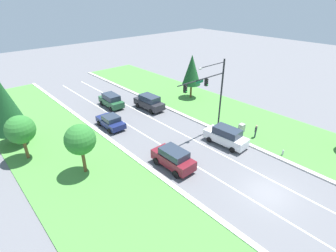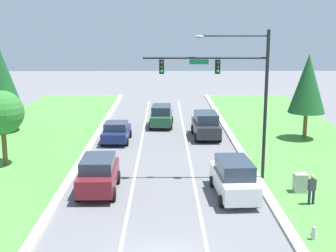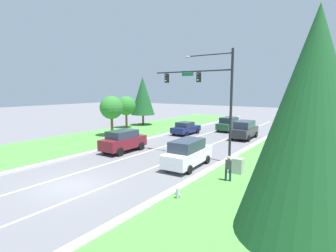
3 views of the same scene
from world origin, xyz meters
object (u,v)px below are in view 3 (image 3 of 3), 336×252
at_px(charcoal_suv, 244,130).
at_px(burgundy_suv, 123,141).
at_px(utility_cabinet, 238,166).
at_px(pedestrian, 228,168).
at_px(fire_hydrant, 178,194).
at_px(oak_near_left_tree, 126,106).
at_px(navy_sedan, 186,128).
at_px(forest_suv, 229,124).
at_px(oak_far_left_tree, 111,108).
at_px(traffic_signal_mast, 209,89).
at_px(conifer_mid_left_tree, 143,96).
at_px(white_suv, 188,153).
at_px(conifer_near_right_tree, 325,102).
at_px(conifer_far_right_tree, 312,126).

xyz_separation_m(charcoal_suv, burgundy_suv, (-7.12, -12.97, -0.03)).
xyz_separation_m(utility_cabinet, pedestrian, (0.05, -1.87, 0.38)).
distance_m(utility_cabinet, pedestrian, 1.91).
distance_m(charcoal_suv, burgundy_suv, 14.80).
bearing_deg(utility_cabinet, fire_hydrant, -100.52).
bearing_deg(oak_near_left_tree, burgundy_suv, -47.36).
distance_m(navy_sedan, forest_suv, 6.88).
bearing_deg(fire_hydrant, forest_suv, 105.71).
relative_size(charcoal_suv, oak_far_left_tree, 1.01).
bearing_deg(pedestrian, navy_sedan, -71.13).
relative_size(traffic_signal_mast, burgundy_suv, 1.92).
bearing_deg(burgundy_suv, conifer_mid_left_tree, 123.73).
distance_m(traffic_signal_mast, oak_near_left_tree, 20.28).
xyz_separation_m(navy_sedan, charcoal_suv, (7.28, 1.38, 0.26)).
distance_m(charcoal_suv, forest_suv, 5.83).
distance_m(white_suv, fire_hydrant, 6.14).
distance_m(oak_far_left_tree, conifer_mid_left_tree, 10.80).
relative_size(navy_sedan, conifer_near_right_tree, 0.65).
distance_m(forest_suv, oak_far_left_tree, 16.33).
xyz_separation_m(utility_cabinet, conifer_near_right_tree, (3.95, 12.50, 4.01)).
distance_m(traffic_signal_mast, fire_hydrant, 10.26).
bearing_deg(utility_cabinet, navy_sedan, 133.65).
bearing_deg(utility_cabinet, burgundy_suv, 178.52).
relative_size(traffic_signal_mast, conifer_far_right_tree, 1.18).
distance_m(traffic_signal_mast, white_suv, 5.57).
bearing_deg(charcoal_suv, conifer_mid_left_tree, 171.25).
relative_size(charcoal_suv, burgundy_suv, 1.09).
bearing_deg(white_suv, conifer_mid_left_tree, 135.10).
bearing_deg(conifer_near_right_tree, fire_hydrant, -105.33).
relative_size(traffic_signal_mast, forest_suv, 1.85).
height_order(forest_suv, burgundy_suv, burgundy_suv).
relative_size(utility_cabinet, pedestrian, 0.66).
xyz_separation_m(traffic_signal_mast, forest_suv, (-4.26, 15.35, -4.83)).
bearing_deg(fire_hydrant, navy_sedan, 119.89).
distance_m(forest_suv, conifer_near_right_tree, 13.33).
distance_m(white_suv, conifer_mid_left_tree, 24.18).
distance_m(fire_hydrant, oak_far_left_tree, 20.60).
xyz_separation_m(pedestrian, conifer_near_right_tree, (3.90, 14.37, 3.64)).
bearing_deg(utility_cabinet, pedestrian, -88.60).
xyz_separation_m(charcoal_suv, conifer_far_right_tree, (9.43, -24.00, 3.93)).
relative_size(charcoal_suv, conifer_mid_left_tree, 0.65).
distance_m(pedestrian, conifer_far_right_tree, 11.12).
relative_size(navy_sedan, charcoal_suv, 0.89).
bearing_deg(forest_suv, pedestrian, -66.02).
xyz_separation_m(forest_suv, white_suv, (4.01, -18.19, 0.04)).
bearing_deg(forest_suv, conifer_mid_left_tree, -168.31).
height_order(charcoal_suv, pedestrian, charcoal_suv).
relative_size(conifer_far_right_tree, conifer_mid_left_tree, 0.96).
height_order(traffic_signal_mast, forest_suv, traffic_signal_mast).
bearing_deg(charcoal_suv, conifer_near_right_tree, -7.00).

